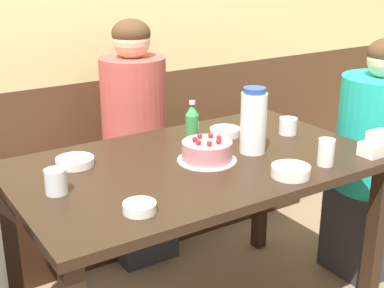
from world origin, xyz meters
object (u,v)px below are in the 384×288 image
person_dark_striped (135,149)px  water_pitcher (253,121)px  napkin_holder (374,146)px  bowl_rice_small (140,207)px  glass_tumbler_short (56,181)px  birthday_cake (207,151)px  glass_shot_small (288,126)px  bowl_side_dish (291,171)px  soju_bottle (192,123)px  glass_water_tall (326,152)px  bowl_sauce_shallow (225,132)px  person_teal_shirt (374,163)px  bowl_soup_white (75,162)px  bench_seat (112,205)px

person_dark_striped → water_pitcher: bearing=12.9°
napkin_holder → bowl_rice_small: napkin_holder is taller
napkin_holder → glass_tumbler_short: size_ratio=1.29×
birthday_cake → glass_tumbler_short: (-0.59, 0.03, 0.00)m
birthday_cake → glass_shot_small: size_ratio=2.90×
bowl_side_dish → glass_shot_small: bearing=48.7°
soju_bottle → glass_water_tall: (0.28, -0.49, -0.03)m
glass_water_tall → glass_shot_small: glass_water_tall is taller
bowl_sauce_shallow → glass_shot_small: bearing=-28.8°
person_teal_shirt → napkin_holder: bearing=36.1°
soju_bottle → person_teal_shirt: (0.86, -0.27, -0.27)m
bowl_rice_small → bowl_side_dish: (0.59, -0.04, 0.00)m
bowl_side_dish → soju_bottle: bearing=101.1°
napkin_holder → glass_shot_small: 0.40m
person_dark_striped → soju_bottle: bearing=2.8°
bowl_soup_white → bowl_rice_small: bowl_rice_small is taller
bowl_soup_white → bowl_sauce_shallow: size_ratio=1.08×
bowl_soup_white → person_dark_striped: person_dark_striped is taller
bowl_rice_small → glass_water_tall: bearing=-2.3°
bowl_rice_small → bowl_side_dish: size_ratio=0.74×
bowl_rice_small → glass_shot_small: size_ratio=1.33×
napkin_holder → glass_shot_small: napkin_holder is taller
glass_tumbler_short → person_teal_shirt: (1.52, -0.09, -0.23)m
glass_water_tall → person_teal_shirt: 0.66m
bowl_soup_white → glass_water_tall: glass_water_tall is taller
water_pitcher → bowl_rice_small: bearing=-160.0°
napkin_holder → bowl_soup_white: bearing=152.5°
birthday_cake → bowl_sauce_shallow: birthday_cake is taller
soju_bottle → bowl_sauce_shallow: size_ratio=1.36×
water_pitcher → napkin_holder: water_pitcher is taller
bowl_side_dish → glass_water_tall: 0.19m
soju_bottle → glass_tumbler_short: size_ratio=2.13×
bench_seat → bowl_soup_white: bearing=-123.5°
bench_seat → bowl_soup_white: 0.93m
bench_seat → bowl_rice_small: bearing=-109.4°
glass_water_tall → person_dark_striped: bearing=107.3°
bowl_sauce_shallow → bowl_rice_small: bearing=-145.2°
bench_seat → bowl_rice_small: (-0.39, -1.10, 0.55)m
glass_tumbler_short → person_dark_striped: person_dark_striped is taller
soju_bottle → person_dark_striped: bearing=92.8°
bowl_sauce_shallow → glass_water_tall: size_ratio=1.30×
glass_shot_small → napkin_holder: bearing=-75.0°
water_pitcher → bowl_soup_white: water_pitcher is taller
glass_shot_small → person_dark_striped: bearing=125.2°
bowl_side_dish → glass_tumbler_short: glass_tumbler_short is taller
water_pitcher → glass_shot_small: 0.31m
person_dark_striped → bench_seat: bearing=-152.8°
bowl_sauce_shallow → person_dark_striped: bearing=111.8°
bench_seat → water_pitcher: (0.24, -0.87, 0.66)m
soju_bottle → birthday_cake: bearing=-108.0°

